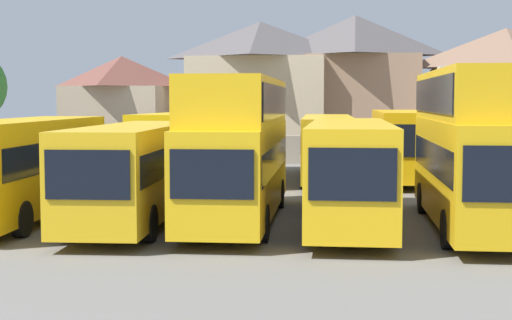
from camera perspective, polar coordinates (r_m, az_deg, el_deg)
name	(u,v)px	position (r m, az deg, el deg)	size (l,w,h in m)	color
ground	(290,172)	(43.26, 2.58, -0.93)	(140.00, 140.00, 0.00)	slate
depot_boundary_wall	(298,150)	(49.05, 3.17, 0.77)	(56.00, 0.50, 1.80)	gray
bus_1	(25,163)	(27.23, -16.80, -0.20)	(3.03, 10.83, 3.44)	#E5AE0C
bus_2	(135,167)	(25.66, -8.98, -0.54)	(3.20, 11.06, 3.26)	yellow
bus_3	(238,141)	(25.60, -1.33, 1.39)	(2.89, 11.32, 4.81)	yellow
bus_4	(350,166)	(25.34, 6.99, -0.46)	(2.80, 11.77, 3.37)	yellow
bus_5	(470,140)	(25.08, 15.66, 1.43)	(2.64, 10.92, 5.03)	gold
bus_6	(180,141)	(39.74, -5.70, 1.39)	(2.98, 10.25, 3.42)	yellow
bus_7	(240,125)	(39.61, -1.18, 2.60)	(3.48, 11.51, 4.93)	gold
bus_8	(328,144)	(38.94, 5.36, 1.21)	(2.96, 12.12, 3.26)	gold
bus_9	(402,141)	(39.14, 10.80, 1.37)	(2.78, 10.70, 3.53)	#F3AD0E
house_terrace_left	(122,105)	(57.25, -9.95, 4.07)	(7.39, 7.88, 7.29)	tan
house_terrace_centre	(260,88)	(56.22, 0.32, 5.42)	(10.09, 8.34, 9.78)	#C6B293
house_terrace_right	(355,84)	(56.23, 7.37, 5.60)	(9.53, 6.90, 10.19)	#9E7A60
house_terrace_far_right	(505,93)	(55.26, 18.06, 4.80)	(9.95, 7.34, 8.98)	beige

